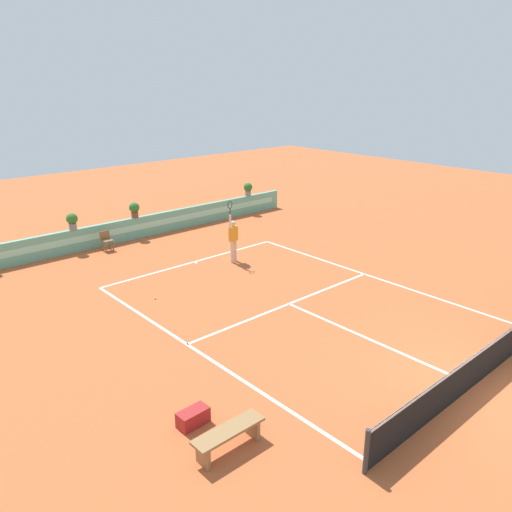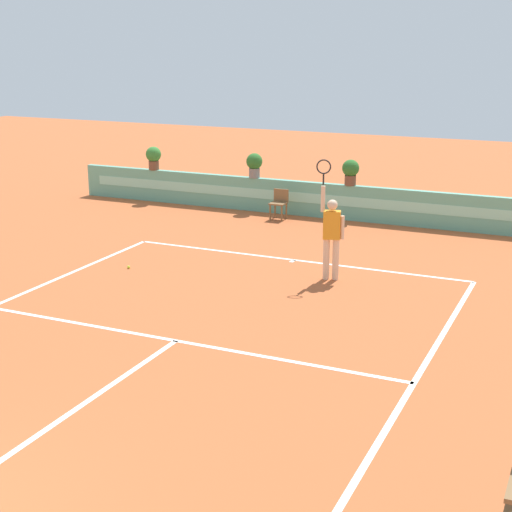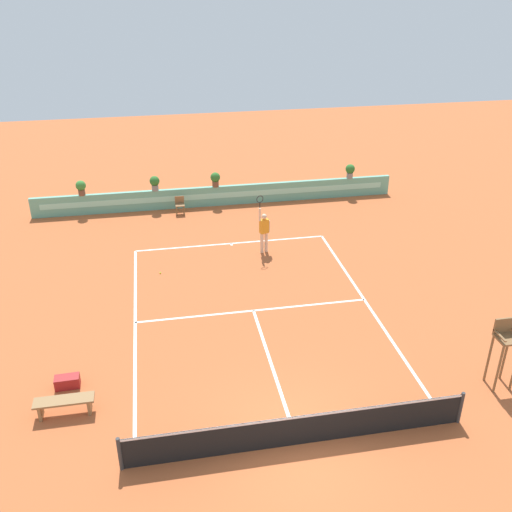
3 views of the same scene
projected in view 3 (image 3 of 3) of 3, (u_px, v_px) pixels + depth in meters
The scene contains 14 objects.
ground_plane at pixel (255, 317), 19.94m from camera, with size 60.00×60.00×0.00m, color #B2562D.
court_lines at pixel (252, 306), 20.56m from camera, with size 8.32×11.94×0.01m.
net at pixel (299, 429), 14.46m from camera, with size 8.92×0.10×1.00m.
back_wall_barrier at pixel (218, 196), 28.78m from camera, with size 18.00×0.21×1.00m.
umpire_chair at pixel (504, 346), 16.19m from camera, with size 0.60×0.60×2.14m.
ball_kid_chair at pixel (180, 204), 27.84m from camera, with size 0.44×0.44×0.85m.
bench_courtside at pixel (64, 403), 15.51m from camera, with size 1.60×0.44×0.51m.
gear_bag at pixel (67, 382), 16.59m from camera, with size 0.70×0.36×0.36m, color maroon.
tennis_player at pixel (264, 229), 23.88m from camera, with size 0.60×0.31×2.58m.
tennis_ball_near_baseline at pixel (160, 273), 22.66m from camera, with size 0.07×0.07×0.07m, color #CCE033.
potted_plant_far_right at pixel (350, 170), 29.47m from camera, with size 0.48×0.48×0.72m.
potted_plant_centre at pixel (215, 179), 28.35m from camera, with size 0.48×0.48×0.72m.
potted_plant_left at pixel (155, 182), 27.87m from camera, with size 0.48×0.48×0.72m.
potted_plant_far_left at pixel (81, 187), 27.31m from camera, with size 0.48×0.48×0.72m.
Camera 3 is at (-3.03, -10.46, 11.03)m, focal length 40.34 mm.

